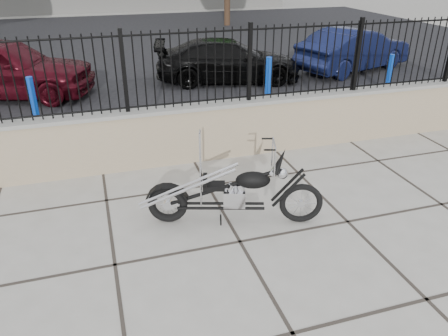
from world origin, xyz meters
TOP-DOWN VIEW (x-y plane):
  - ground_plane at (0.00, 0.00)m, footprint 90.00×90.00m
  - parking_lot at (0.00, 12.50)m, footprint 30.00×30.00m
  - retaining_wall at (0.00, 2.50)m, footprint 14.00×0.36m
  - iron_fence at (0.00, 2.50)m, footprint 14.00×0.08m
  - chopper_motorcycle at (0.03, 0.46)m, footprint 2.17×1.01m
  - car_red at (-3.47, 7.33)m, footprint 4.50×2.88m
  - car_black at (2.11, 7.12)m, footprint 4.11×2.31m
  - car_blue at (6.02, 7.19)m, footprint 3.98×2.46m
  - bollard_a at (-2.62, 4.82)m, footprint 0.16×0.16m
  - bollard_b at (2.36, 4.90)m, footprint 0.13×0.13m
  - bollard_c at (5.58, 4.88)m, footprint 0.15×0.15m

SIDE VIEW (x-z plane):
  - ground_plane at x=0.00m, z-range 0.00..0.00m
  - parking_lot at x=0.00m, z-range 0.00..0.00m
  - retaining_wall at x=0.00m, z-range 0.00..0.96m
  - bollard_c at x=5.58m, z-range 0.00..0.97m
  - bollard_a at x=-2.62m, z-range 0.00..1.05m
  - bollard_b at x=2.36m, z-range 0.00..1.10m
  - car_black at x=2.11m, z-range 0.00..1.13m
  - car_blue at x=6.02m, z-range 0.00..1.24m
  - chopper_motorcycle at x=0.03m, z-range 0.00..1.29m
  - car_red at x=-3.47m, z-range 0.00..1.43m
  - iron_fence at x=0.00m, z-range 0.96..2.16m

